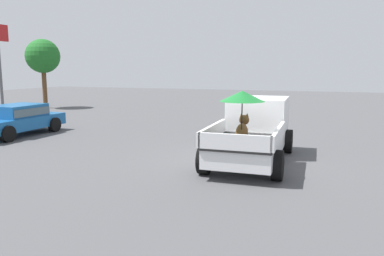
{
  "coord_description": "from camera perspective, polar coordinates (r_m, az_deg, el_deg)",
  "views": [
    {
      "loc": [
        -11.41,
        -2.33,
        2.85
      ],
      "look_at": [
        -0.85,
        1.63,
        1.1
      ],
      "focal_mm": 35.59,
      "sensor_mm": 36.0,
      "label": 1
    }
  ],
  "objects": [
    {
      "name": "tree_by_lot",
      "position": [
        30.04,
        -21.45,
        9.91
      ],
      "size": [
        2.44,
        2.44,
        5.0
      ],
      "color": "brown",
      "rests_on": "ground"
    },
    {
      "name": "pickup_truck_main",
      "position": [
        12.2,
        9.22,
        -0.17
      ],
      "size": [
        5.12,
        2.41,
        2.3
      ],
      "rotation": [
        0.0,
        0.0,
        0.04
      ],
      "color": "black",
      "rests_on": "ground"
    },
    {
      "name": "ground_plane",
      "position": [
        11.99,
        8.79,
        -5.04
      ],
      "size": [
        80.0,
        80.0,
        0.0
      ],
      "primitive_type": "plane",
      "color": "#4C4C4F"
    },
    {
      "name": "parked_sedan_near",
      "position": [
        18.11,
        -24.75,
        1.33
      ],
      "size": [
        4.31,
        2.01,
        1.33
      ],
      "rotation": [
        0.0,
        0.0,
        3.15
      ],
      "color": "black",
      "rests_on": "ground"
    }
  ]
}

